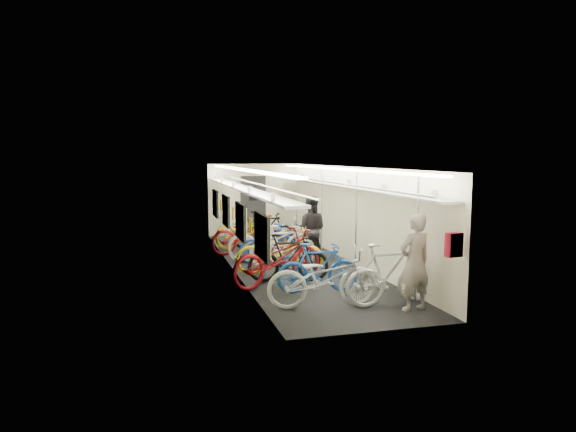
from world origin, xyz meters
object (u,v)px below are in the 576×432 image
passenger_near (415,262)px  passenger_mid (310,230)px  bicycle_1 (318,268)px  backpack (454,245)px  bicycle_0 (326,278)px

passenger_near → passenger_mid: passenger_near is taller
bicycle_1 → passenger_near: bearing=-137.1°
passenger_near → backpack: bearing=93.5°
bicycle_1 → backpack: (1.45, -2.35, 0.79)m
bicycle_0 → passenger_mid: passenger_mid is taller
bicycle_1 → passenger_mid: (0.70, 2.73, 0.34)m
backpack → passenger_mid: bearing=88.6°
bicycle_1 → backpack: backpack is taller
bicycle_1 → backpack: bearing=-144.2°
backpack → bicycle_1: bearing=111.9°
bicycle_0 → passenger_mid: bearing=-3.2°
backpack → bicycle_0: bearing=131.8°
bicycle_1 → passenger_mid: bearing=-10.3°
bicycle_0 → passenger_mid: 3.88m
bicycle_0 → passenger_near: passenger_near is taller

